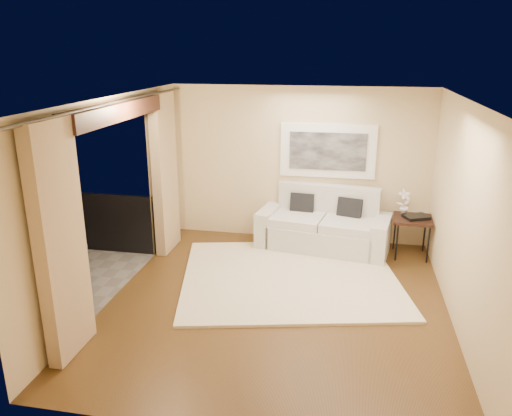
% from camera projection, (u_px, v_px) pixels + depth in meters
% --- Properties ---
extents(floor, '(5.00, 5.00, 0.00)m').
position_uv_depth(floor, '(277.00, 302.00, 6.78)').
color(floor, '#563919').
rests_on(floor, ground).
extents(room_shell, '(5.00, 6.40, 5.00)m').
position_uv_depth(room_shell, '(115.00, 111.00, 6.39)').
color(room_shell, white).
rests_on(room_shell, ground).
extents(balcony, '(1.81, 2.60, 1.17)m').
position_uv_depth(balcony, '(54.00, 271.00, 7.32)').
color(balcony, '#605B56').
rests_on(balcony, ground).
extents(curtains, '(0.16, 4.80, 2.64)m').
position_uv_depth(curtains, '(124.00, 200.00, 6.75)').
color(curtains, tan).
rests_on(curtains, ground).
extents(artwork, '(1.62, 0.07, 0.92)m').
position_uv_depth(artwork, '(328.00, 151.00, 8.50)').
color(artwork, white).
rests_on(artwork, room_shell).
extents(rug, '(3.68, 3.38, 0.04)m').
position_uv_depth(rug, '(290.00, 277.00, 7.48)').
color(rug, '#F3E7C3').
rests_on(rug, floor).
extents(sofa, '(2.29, 1.27, 1.05)m').
position_uv_depth(sofa, '(324.00, 227.00, 8.54)').
color(sofa, silver).
rests_on(sofa, floor).
extents(side_table, '(0.65, 0.65, 0.66)m').
position_uv_depth(side_table, '(413.00, 221.00, 8.12)').
color(side_table, black).
rests_on(side_table, floor).
extents(tray, '(0.46, 0.41, 0.05)m').
position_uv_depth(tray, '(416.00, 217.00, 8.07)').
color(tray, black).
rests_on(tray, side_table).
extents(orchid, '(0.27, 0.24, 0.43)m').
position_uv_depth(orchid, '(404.00, 202.00, 8.19)').
color(orchid, white).
rests_on(orchid, side_table).
extents(bistro_table, '(0.67, 0.67, 0.71)m').
position_uv_depth(bistro_table, '(57.00, 234.00, 7.50)').
color(bistro_table, black).
rests_on(bistro_table, balcony).
extents(balcony_chair_far, '(0.52, 0.53, 1.07)m').
position_uv_depth(balcony_chair_far, '(62.00, 246.00, 7.07)').
color(balcony_chair_far, black).
rests_on(balcony_chair_far, balcony).
extents(balcony_chair_near, '(0.56, 0.56, 1.03)m').
position_uv_depth(balcony_chair_near, '(18.00, 260.00, 6.64)').
color(balcony_chair_near, black).
rests_on(balcony_chair_near, balcony).
extents(ice_bucket, '(0.18, 0.18, 0.20)m').
position_uv_depth(ice_bucket, '(52.00, 219.00, 7.60)').
color(ice_bucket, white).
rests_on(ice_bucket, bistro_table).
extents(candle, '(0.06, 0.06, 0.07)m').
position_uv_depth(candle, '(63.00, 224.00, 7.59)').
color(candle, red).
rests_on(candle, bistro_table).
extents(vase, '(0.04, 0.04, 0.18)m').
position_uv_depth(vase, '(46.00, 227.00, 7.27)').
color(vase, silver).
rests_on(vase, bistro_table).
extents(glass_a, '(0.06, 0.06, 0.12)m').
position_uv_depth(glass_a, '(63.00, 227.00, 7.36)').
color(glass_a, white).
rests_on(glass_a, bistro_table).
extents(glass_b, '(0.06, 0.06, 0.12)m').
position_uv_depth(glass_b, '(70.00, 225.00, 7.44)').
color(glass_b, white).
rests_on(glass_b, bistro_table).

